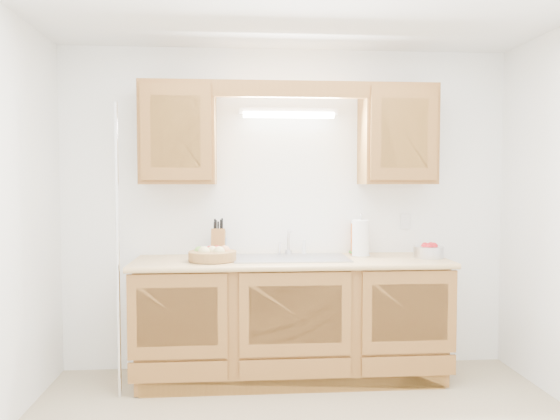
{
  "coord_description": "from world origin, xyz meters",
  "views": [
    {
      "loc": [
        -0.39,
        -2.79,
        1.47
      ],
      "look_at": [
        -0.11,
        0.85,
        1.28
      ],
      "focal_mm": 35.0,
      "sensor_mm": 36.0,
      "label": 1
    }
  ],
  "objects": [
    {
      "name": "room",
      "position": [
        0.0,
        0.0,
        1.25
      ],
      "size": [
        3.52,
        3.5,
        2.5
      ],
      "color": "tan",
      "rests_on": "ground"
    },
    {
      "name": "countertop",
      "position": [
        0.0,
        1.19,
        0.88
      ],
      "size": [
        2.3,
        0.63,
        0.04
      ],
      "primitive_type": "cube",
      "color": "#DBB073",
      "rests_on": "base_cabinets"
    },
    {
      "name": "sponge",
      "position": [
        0.54,
        1.44,
        0.91
      ],
      "size": [
        0.11,
        0.07,
        0.02
      ],
      "rotation": [
        0.0,
        0.0,
        -0.03
      ],
      "color": "#CC333F",
      "rests_on": "countertop"
    },
    {
      "name": "valance",
      "position": [
        0.0,
        1.19,
        2.14
      ],
      "size": [
        2.2,
        0.05,
        0.12
      ],
      "primitive_type": "cube",
      "color": "brown",
      "rests_on": "room"
    },
    {
      "name": "sink",
      "position": [
        0.0,
        1.21,
        0.83
      ],
      "size": [
        0.84,
        0.46,
        0.36
      ],
      "color": "#9E9EA3",
      "rests_on": "countertop"
    },
    {
      "name": "soap_bottle",
      "position": [
        -0.54,
        1.39,
        1.0
      ],
      "size": [
        0.11,
        0.12,
        0.21
      ],
      "primitive_type": "imported",
      "rotation": [
        0.0,
        0.0,
        -0.26
      ],
      "color": "#235AAF",
      "rests_on": "countertop"
    },
    {
      "name": "fluorescent_fixture",
      "position": [
        0.0,
        1.42,
        2.0
      ],
      "size": [
        0.76,
        0.08,
        0.08
      ],
      "color": "white",
      "rests_on": "room"
    },
    {
      "name": "fruit_basket",
      "position": [
        -0.57,
        1.13,
        0.95
      ],
      "size": [
        0.43,
        0.43,
        0.11
      ],
      "rotation": [
        0.0,
        0.0,
        -0.29
      ],
      "color": "#A37041",
      "rests_on": "countertop"
    },
    {
      "name": "base_cabinets",
      "position": [
        0.0,
        1.2,
        0.44
      ],
      "size": [
        2.2,
        0.6,
        0.86
      ],
      "primitive_type": "cube",
      "color": "brown",
      "rests_on": "ground"
    },
    {
      "name": "outlet_plate",
      "position": [
        0.95,
        1.49,
        1.15
      ],
      "size": [
        0.08,
        0.01,
        0.12
      ],
      "primitive_type": "cube",
      "color": "white",
      "rests_on": "room"
    },
    {
      "name": "upper_cabinet_right",
      "position": [
        0.83,
        1.33,
        1.83
      ],
      "size": [
        0.55,
        0.33,
        0.75
      ],
      "primitive_type": "cube",
      "color": "brown",
      "rests_on": "room"
    },
    {
      "name": "upper_cabinet_left",
      "position": [
        -0.83,
        1.33,
        1.83
      ],
      "size": [
        0.55,
        0.33,
        0.75
      ],
      "primitive_type": "cube",
      "color": "brown",
      "rests_on": "room"
    },
    {
      "name": "knife_block",
      "position": [
        -0.54,
        1.35,
        1.01
      ],
      "size": [
        0.11,
        0.17,
        0.3
      ],
      "rotation": [
        0.0,
        0.0,
        -0.04
      ],
      "color": "brown",
      "rests_on": "countertop"
    },
    {
      "name": "orange_canister",
      "position": [
        0.54,
        1.44,
        1.03
      ],
      "size": [
        0.11,
        0.11,
        0.25
      ],
      "rotation": [
        0.0,
        0.0,
        -0.41
      ],
      "color": "#D7570B",
      "rests_on": "countertop"
    },
    {
      "name": "wire_shelf_pole",
      "position": [
        -1.2,
        0.94,
        1.0
      ],
      "size": [
        0.03,
        0.03,
        2.0
      ],
      "primitive_type": "cylinder",
      "color": "silver",
      "rests_on": "ground"
    },
    {
      "name": "apple_bowl",
      "position": [
        1.03,
        1.17,
        0.95
      ],
      "size": [
        0.28,
        0.28,
        0.12
      ],
      "rotation": [
        0.0,
        0.0,
        0.26
      ],
      "color": "silver",
      "rests_on": "countertop"
    },
    {
      "name": "paper_towel",
      "position": [
        0.54,
        1.29,
        1.04
      ],
      "size": [
        0.16,
        0.16,
        0.33
      ],
      "rotation": [
        0.0,
        0.0,
        -0.07
      ],
      "color": "silver",
      "rests_on": "countertop"
    }
  ]
}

